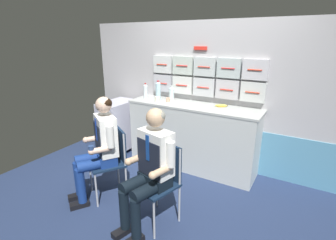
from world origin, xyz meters
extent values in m
cube|color=#202D4C|center=(0.00, 0.00, -0.02)|extent=(4.80, 4.80, 0.04)
cube|color=#AEACAF|center=(0.00, 1.38, 1.07)|extent=(4.20, 0.06, 2.15)
cube|color=#528EAE|center=(0.00, 1.34, 0.33)|extent=(4.12, 0.01, 0.66)
cube|color=#AEAFB9|center=(-0.76, 1.32, 1.21)|extent=(0.33, 0.06, 0.27)
cylinder|color=red|center=(-0.76, 1.28, 1.21)|extent=(0.18, 0.01, 0.01)
cube|color=silver|center=(-0.41, 1.32, 1.21)|extent=(0.33, 0.06, 0.27)
cylinder|color=red|center=(-0.41, 1.28, 1.21)|extent=(0.18, 0.01, 0.01)
cube|color=silver|center=(-0.05, 1.32, 1.21)|extent=(0.33, 0.06, 0.27)
cylinder|color=red|center=(-0.05, 1.28, 1.21)|extent=(0.18, 0.01, 0.01)
cube|color=#B8B6BB|center=(0.30, 1.32, 1.21)|extent=(0.33, 0.06, 0.27)
cylinder|color=red|center=(0.30, 1.28, 1.21)|extent=(0.18, 0.01, 0.01)
cube|color=silver|center=(0.66, 1.32, 1.21)|extent=(0.33, 0.06, 0.27)
cylinder|color=red|center=(0.66, 1.28, 1.21)|extent=(0.18, 0.01, 0.01)
cube|color=silver|center=(-0.76, 1.32, 1.51)|extent=(0.33, 0.06, 0.27)
cylinder|color=red|center=(-0.76, 1.28, 1.51)|extent=(0.18, 0.01, 0.01)
cube|color=#B5C1B7|center=(-0.41, 1.32, 1.51)|extent=(0.33, 0.06, 0.27)
cylinder|color=red|center=(-0.41, 1.28, 1.51)|extent=(0.18, 0.01, 0.01)
cube|color=#B2BBBB|center=(-0.05, 1.32, 1.51)|extent=(0.33, 0.06, 0.27)
cylinder|color=red|center=(-0.05, 1.28, 1.51)|extent=(0.18, 0.01, 0.01)
cube|color=#A9B6B6|center=(0.30, 1.32, 1.51)|extent=(0.33, 0.06, 0.27)
cylinder|color=red|center=(0.30, 1.28, 1.51)|extent=(0.18, 0.01, 0.01)
cube|color=#BBB9C1|center=(0.66, 1.32, 1.51)|extent=(0.33, 0.06, 0.27)
cylinder|color=red|center=(0.66, 1.28, 1.51)|extent=(0.18, 0.01, 0.01)
cube|color=red|center=(-0.14, 1.33, 1.77)|extent=(0.20, 0.02, 0.05)
cube|color=#BBBFBC|center=(-0.12, 1.09, 0.48)|extent=(1.92, 0.52, 0.95)
cube|color=#ABB0AC|center=(-0.12, 1.09, 0.97)|extent=(1.96, 0.53, 0.03)
sphere|color=black|center=(-1.59, 0.66, 0.04)|extent=(0.07, 0.07, 0.07)
sphere|color=black|center=(-1.28, 0.66, 0.04)|extent=(0.07, 0.07, 0.07)
sphere|color=black|center=(-1.59, 1.21, 0.04)|extent=(0.07, 0.07, 0.07)
sphere|color=black|center=(-1.28, 1.21, 0.04)|extent=(0.07, 0.07, 0.07)
cube|color=#B8B8CB|center=(-1.43, 0.93, 0.48)|extent=(0.40, 0.64, 0.83)
cube|color=#A3A3B7|center=(-1.43, 0.61, 0.21)|extent=(0.35, 0.01, 0.22)
cube|color=#A3A3B7|center=(-1.43, 0.61, 0.48)|extent=(0.35, 0.01, 0.22)
cube|color=#A3A3B7|center=(-1.43, 0.61, 0.76)|extent=(0.35, 0.01, 0.22)
cylinder|color=#28282D|center=(-1.43, 0.63, 0.88)|extent=(0.32, 0.02, 0.02)
cylinder|color=#A8AAAF|center=(-0.93, -0.19, 0.22)|extent=(0.02, 0.02, 0.44)
cylinder|color=#A8AAAF|center=(-0.63, -0.39, 0.22)|extent=(0.02, 0.02, 0.44)
cylinder|color=#A8AAAF|center=(-0.74, 0.11, 0.22)|extent=(0.02, 0.02, 0.44)
cylinder|color=#A8AAAF|center=(-0.43, -0.09, 0.22)|extent=(0.02, 0.02, 0.44)
cube|color=#12233B|center=(-0.68, -0.14, 0.45)|extent=(0.55, 0.55, 0.02)
cube|color=#12233B|center=(-0.58, 0.02, 0.66)|extent=(0.32, 0.22, 0.40)
cylinder|color=#A8AAAF|center=(-0.74, 0.11, 0.66)|extent=(0.02, 0.02, 0.40)
cylinder|color=#A8AAAF|center=(-0.43, -0.09, 0.66)|extent=(0.02, 0.02, 0.40)
cube|color=black|center=(-0.96, -0.40, 0.03)|extent=(0.20, 0.23, 0.06)
cube|color=black|center=(-0.81, -0.50, 0.03)|extent=(0.20, 0.23, 0.06)
cylinder|color=navy|center=(-0.94, -0.37, 0.27)|extent=(0.10, 0.10, 0.43)
cylinder|color=navy|center=(-0.79, -0.47, 0.27)|extent=(0.10, 0.10, 0.43)
cylinder|color=navy|center=(-0.85, -0.23, 0.51)|extent=(0.31, 0.38, 0.13)
cylinder|color=navy|center=(-0.70, -0.33, 0.51)|extent=(0.31, 0.38, 0.13)
cube|color=navy|center=(-0.68, -0.14, 0.52)|extent=(0.39, 0.35, 0.12)
cube|color=white|center=(-0.67, -0.12, 0.81)|extent=(0.40, 0.35, 0.47)
cube|color=#1F2634|center=(-0.73, -0.21, 0.78)|extent=(0.28, 0.19, 0.37)
cube|color=navy|center=(-0.73, -0.22, 0.90)|extent=(0.04, 0.03, 0.26)
cylinder|color=white|center=(-0.84, -0.01, 0.86)|extent=(0.08, 0.08, 0.25)
cylinder|color=#D4AD96|center=(-0.89, -0.11, 0.72)|extent=(0.18, 0.23, 0.07)
sphere|color=#D4AD96|center=(-0.94, -0.20, 0.72)|extent=(0.08, 0.08, 0.08)
cylinder|color=white|center=(-0.50, -0.24, 0.86)|extent=(0.08, 0.08, 0.25)
cylinder|color=#D4AD96|center=(-0.57, -0.31, 0.72)|extent=(0.18, 0.23, 0.07)
sphere|color=#D4AD96|center=(-0.63, -0.40, 0.72)|extent=(0.08, 0.08, 0.08)
cylinder|color=navy|center=(-0.63, -0.40, 0.76)|extent=(0.06, 0.06, 0.06)
sphere|color=#D4AD96|center=(-0.67, -0.12, 1.18)|extent=(0.19, 0.19, 0.19)
ellipsoid|color=black|center=(-0.66, -0.11, 1.20)|extent=(0.24, 0.24, 0.13)
cylinder|color=#A8AAAF|center=(-0.13, -0.38, 0.22)|extent=(0.02, 0.02, 0.44)
cylinder|color=#A8AAAF|center=(0.22, -0.47, 0.22)|extent=(0.02, 0.02, 0.44)
cylinder|color=#A8AAAF|center=(-0.03, -0.03, 0.22)|extent=(0.02, 0.02, 0.44)
cylinder|color=#A8AAAF|center=(0.31, -0.12, 0.22)|extent=(0.02, 0.02, 0.44)
cube|color=#12233B|center=(0.09, -0.25, 0.45)|extent=(0.49, 0.49, 0.02)
cube|color=#12233B|center=(0.14, -0.06, 0.66)|extent=(0.36, 0.12, 0.40)
cylinder|color=#A8AAAF|center=(-0.03, -0.03, 0.66)|extent=(0.02, 0.02, 0.40)
cylinder|color=#A8AAAF|center=(0.31, -0.12, 0.66)|extent=(0.02, 0.02, 0.40)
cube|color=black|center=(-0.09, -0.58, 0.03)|extent=(0.14, 0.24, 0.06)
cylinder|color=black|center=(-0.08, -0.54, 0.27)|extent=(0.10, 0.10, 0.43)
cylinder|color=black|center=(0.10, -0.59, 0.27)|extent=(0.10, 0.10, 0.43)
cylinder|color=black|center=(-0.04, -0.38, 0.51)|extent=(0.22, 0.39, 0.13)
cylinder|color=black|center=(0.14, -0.43, 0.51)|extent=(0.22, 0.39, 0.13)
cube|color=black|center=(0.09, -0.25, 0.52)|extent=(0.37, 0.28, 0.12)
cube|color=white|center=(0.10, -0.23, 0.81)|extent=(0.39, 0.28, 0.47)
cube|color=black|center=(0.07, -0.33, 0.77)|extent=(0.31, 0.09, 0.37)
cube|color=navy|center=(0.07, -0.33, 0.90)|extent=(0.04, 0.02, 0.26)
cylinder|color=white|center=(-0.10, -0.18, 0.86)|extent=(0.08, 0.08, 0.25)
cylinder|color=tan|center=(-0.11, -0.28, 0.72)|extent=(0.13, 0.24, 0.07)
sphere|color=tan|center=(-0.13, -0.38, 0.72)|extent=(0.08, 0.08, 0.08)
cylinder|color=white|center=(0.30, -0.28, 0.86)|extent=(0.08, 0.08, 0.25)
cylinder|color=tan|center=(0.25, -0.38, 0.72)|extent=(0.13, 0.24, 0.07)
sphere|color=tan|center=(0.23, -0.48, 0.72)|extent=(0.08, 0.08, 0.08)
sphere|color=tan|center=(0.10, -0.23, 1.18)|extent=(0.18, 0.18, 0.18)
ellipsoid|color=gray|center=(0.10, -0.21, 1.19)|extent=(0.22, 0.21, 0.13)
cylinder|color=silver|center=(-0.93, 1.06, 1.09)|extent=(0.07, 0.07, 0.21)
cone|color=silver|center=(-0.93, 1.06, 1.20)|extent=(0.07, 0.07, 0.02)
cylinder|color=red|center=(-0.93, 1.06, 1.23)|extent=(0.03, 0.03, 0.02)
cylinder|color=silver|center=(-0.52, 1.17, 1.08)|extent=(0.07, 0.07, 0.19)
cone|color=silver|center=(-0.52, 1.17, 1.18)|extent=(0.07, 0.07, 0.02)
cylinder|color=silver|center=(-0.52, 1.17, 1.21)|extent=(0.03, 0.03, 0.02)
cylinder|color=#ADD2DF|center=(-0.71, 1.09, 1.11)|extent=(0.08, 0.08, 0.26)
cone|color=#ADD2DF|center=(-0.71, 1.09, 1.26)|extent=(0.08, 0.08, 0.02)
cylinder|color=red|center=(-0.71, 1.09, 1.28)|extent=(0.04, 0.04, 0.02)
cylinder|color=tan|center=(-0.52, 1.07, 1.01)|extent=(0.06, 0.06, 0.06)
cylinder|color=#382114|center=(-0.52, 1.07, 1.04)|extent=(0.05, 0.05, 0.01)
cylinder|color=silver|center=(-0.66, 0.98, 1.02)|extent=(0.08, 0.08, 0.08)
cylinder|color=#382114|center=(-0.66, 0.98, 1.05)|extent=(0.06, 0.06, 0.01)
ellipsoid|color=yellow|center=(0.28, 1.17, 1.00)|extent=(0.17, 0.10, 0.04)
cylinder|color=#4C3819|center=(0.36, 1.20, 1.01)|extent=(0.01, 0.01, 0.02)
camera|label=1|loc=(1.36, -2.13, 1.89)|focal=26.79mm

